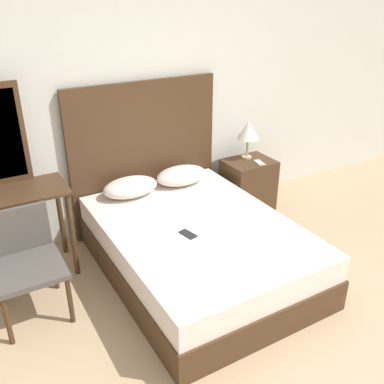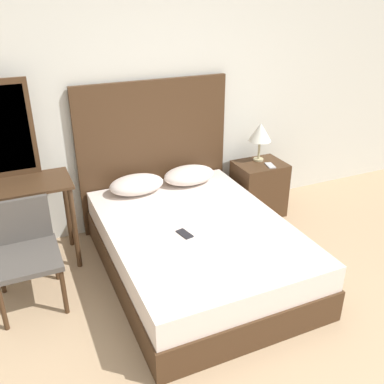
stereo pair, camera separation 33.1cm
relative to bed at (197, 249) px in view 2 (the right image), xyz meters
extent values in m
cube|color=silver|center=(0.13, 1.09, 1.12)|extent=(10.00, 0.06, 2.70)
cube|color=#422B19|center=(0.00, 0.00, -0.10)|extent=(1.44, 1.97, 0.26)
cube|color=silver|center=(0.00, 0.00, 0.13)|extent=(1.41, 1.93, 0.21)
cube|color=#422B19|center=(0.00, 1.01, 0.50)|extent=(1.51, 0.05, 1.47)
ellipsoid|color=silver|center=(-0.27, 0.77, 0.32)|extent=(0.52, 0.33, 0.17)
ellipsoid|color=silver|center=(0.27, 0.77, 0.32)|extent=(0.52, 0.33, 0.17)
cube|color=#232328|center=(-0.16, -0.11, 0.24)|extent=(0.10, 0.16, 0.01)
cube|color=#422B19|center=(1.05, 0.70, 0.06)|extent=(0.50, 0.40, 0.58)
cylinder|color=tan|center=(1.07, 0.78, 0.36)|extent=(0.11, 0.11, 0.02)
cylinder|color=tan|center=(1.07, 0.78, 0.47)|extent=(0.02, 0.02, 0.20)
cone|color=silver|center=(1.07, 0.78, 0.66)|extent=(0.23, 0.23, 0.19)
cube|color=#B7B7BC|center=(1.10, 0.60, 0.35)|extent=(0.10, 0.16, 0.01)
cube|color=#422B19|center=(-1.34, 0.69, 0.54)|extent=(0.93, 0.46, 0.02)
cylinder|color=#422B19|center=(-0.91, 0.50, 0.15)|extent=(0.04, 0.04, 0.76)
cylinder|color=#422B19|center=(-0.91, 0.88, 0.15)|extent=(0.04, 0.04, 0.76)
cube|color=#422B19|center=(-1.34, 0.90, 0.96)|extent=(0.52, 0.03, 0.81)
cube|color=#B2BCC6|center=(-1.34, 0.89, 0.96)|extent=(0.44, 0.01, 0.71)
cube|color=#4C4742|center=(-1.33, 0.16, 0.18)|extent=(0.49, 0.51, 0.04)
cube|color=#4C4742|center=(-1.33, 0.40, 0.38)|extent=(0.46, 0.04, 0.36)
cylinder|color=#422B19|center=(-1.54, -0.07, -0.04)|extent=(0.04, 0.04, 0.39)
cylinder|color=#422B19|center=(-1.12, -0.07, -0.04)|extent=(0.04, 0.04, 0.39)
cylinder|color=#422B19|center=(-1.54, 0.39, -0.04)|extent=(0.04, 0.04, 0.39)
cylinder|color=#422B19|center=(-1.12, 0.39, -0.04)|extent=(0.04, 0.04, 0.39)
camera|label=1|loc=(-1.58, -2.62, 2.00)|focal=40.00mm
camera|label=2|loc=(-1.28, -2.77, 2.00)|focal=40.00mm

